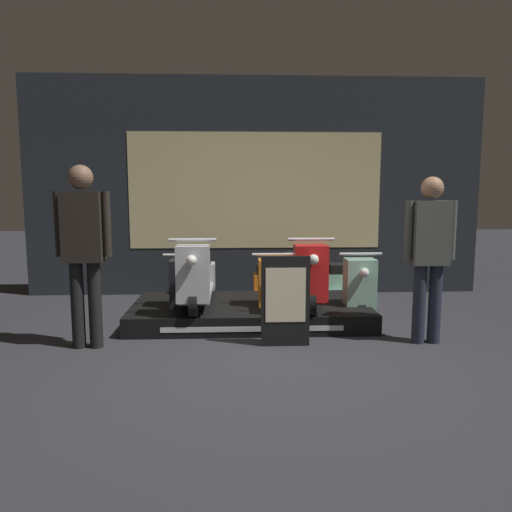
{
  "coord_description": "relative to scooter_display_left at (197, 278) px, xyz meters",
  "views": [
    {
      "loc": [
        -0.33,
        -4.28,
        1.57
      ],
      "look_at": [
        -0.05,
        1.79,
        0.76
      ],
      "focal_mm": 35.0,
      "sensor_mm": 36.0,
      "label": 1
    }
  ],
  "objects": [
    {
      "name": "display_platform",
      "position": [
        0.63,
        0.04,
        -0.43
      ],
      "size": [
        2.78,
        1.42,
        0.22
      ],
      "color": "black",
      "rests_on": "ground_plane"
    },
    {
      "name": "scooter_display_right",
      "position": [
        1.25,
        0.0,
        0.0
      ],
      "size": [
        0.5,
        1.63,
        0.84
      ],
      "color": "black",
      "rests_on": "display_platform"
    },
    {
      "name": "shop_wall_back",
      "position": [
        0.76,
        1.66,
        1.06
      ],
      "size": [
        6.76,
        0.09,
        3.2
      ],
      "color": "#23282D",
      "rests_on": "ground_plane"
    },
    {
      "name": "price_sign_board",
      "position": [
        0.95,
        -0.94,
        -0.08
      ],
      "size": [
        0.49,
        0.04,
        0.91
      ],
      "color": "black",
      "rests_on": "ground_plane"
    },
    {
      "name": "person_right_browsing",
      "position": [
        2.4,
        -0.9,
        0.43
      ],
      "size": [
        0.52,
        0.22,
        1.69
      ],
      "color": "#232838",
      "rests_on": "ground_plane"
    },
    {
      "name": "person_left_browsing",
      "position": [
        -1.03,
        -0.9,
        0.51
      ],
      "size": [
        0.54,
        0.23,
        1.8
      ],
      "color": "black",
      "rests_on": "ground_plane"
    },
    {
      "name": "scooter_backrow_1",
      "position": [
        0.89,
        0.47,
        -0.22
      ],
      "size": [
        0.5,
        1.63,
        0.84
      ],
      "color": "black",
      "rests_on": "ground_plane"
    },
    {
      "name": "scooter_backrow_0",
      "position": [
        -0.13,
        0.47,
        -0.22
      ],
      "size": [
        0.5,
        1.63,
        0.84
      ],
      "color": "black",
      "rests_on": "ground_plane"
    },
    {
      "name": "scooter_backrow_2",
      "position": [
        1.91,
        0.47,
        -0.22
      ],
      "size": [
        0.5,
        1.63,
        0.84
      ],
      "color": "black",
      "rests_on": "ground_plane"
    },
    {
      "name": "ground_plane",
      "position": [
        0.76,
        -1.52,
        -0.54
      ],
      "size": [
        30.0,
        30.0,
        0.0
      ],
      "primitive_type": "plane",
      "color": "#2D2D33"
    },
    {
      "name": "scooter_display_left",
      "position": [
        0.0,
        0.0,
        0.0
      ],
      "size": [
        0.5,
        1.63,
        0.84
      ],
      "color": "black",
      "rests_on": "display_platform"
    }
  ]
}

